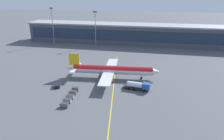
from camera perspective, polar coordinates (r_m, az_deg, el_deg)
name	(u,v)px	position (r m, az deg, el deg)	size (l,w,h in m)	color
ground_plane	(109,85)	(90.02, -0.79, -4.14)	(700.00, 700.00, 0.00)	#515459
apron_lead_in_line	(114,84)	(91.49, 0.51, -3.72)	(0.30, 80.00, 0.01)	yellow
terminal_building	(136,34)	(161.21, 6.36, 9.57)	(165.48, 18.12, 14.60)	#424751
main_airliner	(112,70)	(96.46, 0.00, 0.03)	(43.28, 34.51, 10.99)	silver
fuel_tanker	(138,86)	(86.12, 7.05, -4.22)	(11.02, 3.79, 3.25)	#232326
pushback_tug	(57,85)	(91.08, -14.50, -3.95)	(3.51, 4.37, 1.40)	black
baggage_cart_0	(64,105)	(75.52, -12.62, -9.17)	(2.75, 1.79, 1.48)	#595B60
baggage_cart_1	(68,101)	(78.13, -11.83, -8.04)	(2.75, 1.79, 1.48)	gray
baggage_cart_2	(70,96)	(80.79, -11.10, -6.98)	(2.75, 1.79, 1.48)	gray
baggage_cart_3	(73,93)	(83.49, -10.42, -5.98)	(2.75, 1.79, 1.48)	#595B60
baggage_cart_4	(75,89)	(86.22, -9.78, -5.05)	(2.75, 1.79, 1.48)	#595B60
apron_light_mast_0	(53,23)	(165.20, -15.64, 11.97)	(2.80, 0.50, 26.20)	gray
apron_light_mast_1	(95,26)	(153.47, -4.49, 11.66)	(2.80, 0.50, 24.25)	gray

